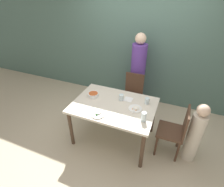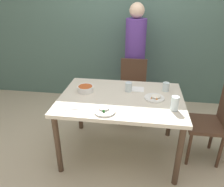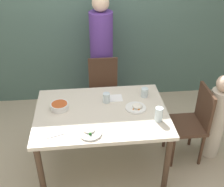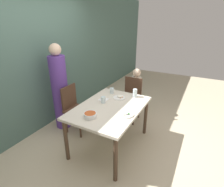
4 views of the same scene
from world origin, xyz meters
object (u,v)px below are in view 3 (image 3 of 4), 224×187
Objects in this scene: chair_adult_spot at (104,90)px; bowl_curry at (60,106)px; plate_rice_adult at (90,132)px; person_child at (216,119)px; glass_water_tall at (159,114)px; person_adult at (102,60)px; chair_child_spot at (192,121)px.

chair_adult_spot reaches higher than bowl_curry.
plate_rice_adult is at bearing -55.05° from bowl_curry.
person_child is 0.85m from glass_water_tall.
bowl_curry is 0.87× the size of plate_rice_adult.
glass_water_tall is at bearing -71.41° from person_adult.
chair_adult_spot is at bearing -90.00° from person_adult.
chair_child_spot reaches higher than plate_rice_adult.
bowl_curry is 0.52m from plate_rice_adult.
chair_adult_spot is 0.85× the size of person_child.
person_adult is 8.99× the size of bowl_curry.
chair_adult_spot reaches higher than plate_rice_adult.
person_adult is 1.49m from plate_rice_adult.
chair_child_spot is at bearing 18.78° from plate_rice_adult.
chair_child_spot is 1.45m from person_adult.
person_adult is (-0.00, 0.32, 0.28)m from chair_adult_spot.
glass_water_tall is (-0.75, -0.26, 0.32)m from person_child.
plate_rice_adult is at bearing -169.27° from glass_water_tall.
chair_child_spot is (0.92, -0.76, 0.00)m from chair_adult_spot.
plate_rice_adult is (-1.14, -0.39, 0.27)m from chair_child_spot.
person_adult reaches higher than chair_adult_spot.
chair_child_spot is 0.28m from person_child.
bowl_curry is (-1.43, 0.04, 0.29)m from chair_child_spot.
chair_adult_spot and chair_child_spot have the same top height.
person_child reaches higher than chair_adult_spot.
chair_child_spot is 0.85× the size of person_child.
person_adult reaches higher than person_child.
plate_rice_adult is (-0.21, -1.15, 0.27)m from chair_adult_spot.
glass_water_tall is (-0.47, -0.26, 0.33)m from chair_child_spot.
glass_water_tall is at bearing -61.01° from chair_child_spot.
chair_child_spot reaches higher than bowl_curry.
person_child is 1.74m from bowl_curry.
chair_child_spot is 4.28× the size of plate_rice_adult.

